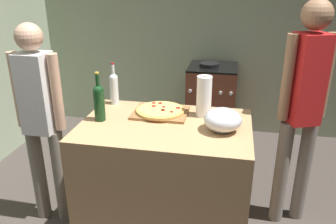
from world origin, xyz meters
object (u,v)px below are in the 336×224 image
(pizza, at_px, (160,110))
(wine_bottle_green, at_px, (99,101))
(mixing_bowl, at_px, (223,120))
(paper_towel_roll, at_px, (204,96))
(wine_bottle_dark, at_px, (114,87))
(person_in_stripes, at_px, (41,116))
(person_in_red, at_px, (303,103))
(stove, at_px, (211,104))

(pizza, distance_m, wine_bottle_green, 0.46)
(pizza, height_order, mixing_bowl, mixing_bowl)
(paper_towel_roll, distance_m, wine_bottle_dark, 0.73)
(wine_bottle_dark, xyz_separation_m, person_in_stripes, (-0.47, -0.32, -0.15))
(pizza, height_order, wine_bottle_dark, wine_bottle_dark)
(wine_bottle_dark, distance_m, wine_bottle_green, 0.34)
(mixing_bowl, bearing_deg, person_in_stripes, 178.35)
(pizza, relative_size, paper_towel_roll, 1.19)
(paper_towel_roll, relative_size, person_in_red, 0.17)
(stove, bearing_deg, pizza, -100.28)
(wine_bottle_green, xyz_separation_m, person_in_stripes, (-0.49, 0.03, -0.16))
(pizza, distance_m, person_in_stripes, 0.90)
(wine_bottle_dark, relative_size, stove, 0.34)
(pizza, bearing_deg, paper_towel_roll, 5.59)
(wine_bottle_green, height_order, person_in_stripes, person_in_stripes)
(mixing_bowl, xyz_separation_m, person_in_red, (0.56, 0.40, 0.01))
(person_in_stripes, distance_m, person_in_red, 1.95)
(mixing_bowl, bearing_deg, stove, 95.99)
(wine_bottle_green, relative_size, person_in_red, 0.20)
(pizza, relative_size, wine_bottle_dark, 1.08)
(person_in_red, bearing_deg, person_in_stripes, -169.21)
(wine_bottle_dark, height_order, stove, wine_bottle_dark)
(wine_bottle_green, bearing_deg, stove, 68.76)
(wine_bottle_green, distance_m, person_in_stripes, 0.51)
(wine_bottle_dark, bearing_deg, paper_towel_roll, -9.29)
(wine_bottle_green, height_order, person_in_red, person_in_red)
(wine_bottle_dark, bearing_deg, wine_bottle_green, -87.97)
(wine_bottle_green, bearing_deg, mixing_bowl, -0.84)
(mixing_bowl, bearing_deg, wine_bottle_dark, 157.80)
(pizza, xyz_separation_m, person_in_stripes, (-0.88, -0.17, -0.05))
(person_in_red, bearing_deg, paper_towel_roll, -166.95)
(stove, height_order, person_in_red, person_in_red)
(wine_bottle_dark, height_order, person_in_red, person_in_red)
(paper_towel_roll, bearing_deg, pizza, -174.41)
(mixing_bowl, height_order, wine_bottle_dark, wine_bottle_dark)
(pizza, height_order, paper_towel_roll, paper_towel_roll)
(paper_towel_roll, xyz_separation_m, wine_bottle_green, (-0.71, -0.22, -0.00))
(stove, bearing_deg, mixing_bowl, -84.01)
(person_in_stripes, height_order, person_in_red, person_in_red)
(paper_towel_roll, distance_m, wine_bottle_green, 0.75)
(mixing_bowl, bearing_deg, pizza, 155.99)
(wine_bottle_dark, bearing_deg, stove, 63.75)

